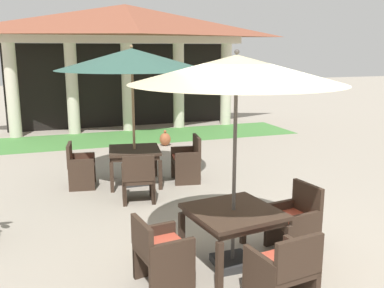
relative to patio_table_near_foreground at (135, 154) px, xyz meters
The scene contains 14 objects.
ground_plane 3.77m from the patio_table_near_foreground, 73.93° to the right, with size 60.00×60.00×0.00m, color #9E9384.
background_pavilion 6.58m from the patio_table_near_foreground, 80.24° to the left, with size 8.22×3.08×4.03m.
lawn_strip 4.79m from the patio_table_near_foreground, 77.49° to the left, with size 10.02×2.30×0.01m, color #47843D.
patio_table_near_foreground is the anchor object (origin of this frame).
patio_umbrella_near_foreground 1.83m from the patio_table_near_foreground, 108.43° to the left, with size 2.89×2.89×2.73m.
patio_chair_near_foreground_east 1.08m from the patio_table_near_foreground, ahead, with size 0.61×0.69×0.94m.
patio_chair_near_foreground_west 1.09m from the patio_table_near_foreground, behind, with size 0.58×0.67×0.87m.
patio_chair_near_foreground_south 1.09m from the patio_table_near_foreground, 98.72° to the right, with size 0.63×0.60×0.88m.
patio_table_mid_left 3.76m from the patio_table_near_foreground, 83.22° to the right, with size 1.15×1.15×0.74m.
patio_umbrella_mid_left 4.16m from the patio_table_near_foreground, 83.22° to the right, with size 2.50×2.50×2.66m.
patio_chair_mid_left_east 3.87m from the patio_table_near_foreground, 68.52° to the right, with size 0.59×0.63×0.90m.
patio_chair_mid_left_west 3.91m from the patio_table_near_foreground, 97.69° to the right, with size 0.62×0.64×0.81m.
patio_chair_mid_left_south 4.74m from the patio_table_near_foreground, 82.99° to the right, with size 0.66×0.65×0.86m.
terracotta_urn 3.57m from the patio_table_near_foreground, 64.41° to the left, with size 0.31×0.31×0.44m.
Camera 1 is at (-2.71, -4.70, 2.66)m, focal length 40.58 mm.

